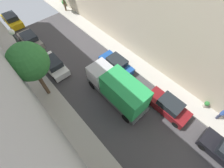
% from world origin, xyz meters
% --- Properties ---
extents(ground, '(32.00, 32.00, 0.00)m').
position_xyz_m(ground, '(0.00, 0.00, 0.00)').
color(ground, '#423F42').
extents(sidewalk_left, '(2.00, 44.00, 0.15)m').
position_xyz_m(sidewalk_left, '(-5.00, 0.00, 0.07)').
color(sidewalk_left, '#B7B2A8').
rests_on(sidewalk_left, ground).
extents(sidewalk_right, '(2.00, 44.00, 0.15)m').
position_xyz_m(sidewalk_right, '(5.00, 0.00, 0.07)').
color(sidewalk_right, '#B7B2A8').
rests_on(sidewalk_right, ground).
extents(parked_car_left_1, '(1.78, 4.20, 1.57)m').
position_xyz_m(parked_car_left_1, '(-2.70, 5.61, 0.72)').
color(parked_car_left_1, white).
rests_on(parked_car_left_1, ground).
extents(parked_car_left_2, '(1.78, 4.20, 1.57)m').
position_xyz_m(parked_car_left_2, '(-2.70, 11.58, 0.72)').
color(parked_car_left_2, gray).
rests_on(parked_car_left_2, ground).
extents(parked_car_left_3, '(1.78, 4.20, 1.57)m').
position_xyz_m(parked_car_left_3, '(-2.70, 17.70, 0.72)').
color(parked_car_left_3, gold).
rests_on(parked_car_left_3, ground).
extents(parked_car_right_1, '(1.78, 4.20, 1.57)m').
position_xyz_m(parked_car_right_1, '(2.70, -6.23, 0.72)').
color(parked_car_right_1, maroon).
rests_on(parked_car_right_1, ground).
extents(parked_car_right_2, '(1.78, 4.20, 1.57)m').
position_xyz_m(parked_car_right_2, '(2.70, 0.91, 0.72)').
color(parked_car_right_2, '#194799').
rests_on(parked_car_right_2, ground).
extents(delivery_truck, '(2.26, 6.60, 3.38)m').
position_xyz_m(delivery_truck, '(0.00, -2.17, 1.79)').
color(delivery_truck, '#4C4C51').
rests_on(delivery_truck, ground).
extents(pedestrian, '(0.40, 0.36, 1.72)m').
position_xyz_m(pedestrian, '(5.44, -9.96, 1.07)').
color(pedestrian, '#2D334C').
rests_on(pedestrian, sidewalk_right).
extents(street_tree_0, '(3.18, 3.18, 6.20)m').
position_xyz_m(street_tree_0, '(-4.86, 3.12, 4.73)').
color(street_tree_0, brown).
rests_on(street_tree_0, sidewalk_left).
extents(potted_plant_0, '(0.46, 0.46, 0.82)m').
position_xyz_m(potted_plant_0, '(5.64, -8.58, 0.61)').
color(potted_plant_0, '#B2A899').
rests_on(potted_plant_0, sidewalk_right).
extents(potted_plant_1, '(0.65, 0.65, 0.88)m').
position_xyz_m(potted_plant_1, '(5.72, 17.05, 0.64)').
color(potted_plant_1, '#B2A899').
rests_on(potted_plant_1, sidewalk_right).
extents(lamp_post, '(0.44, 0.44, 6.43)m').
position_xyz_m(lamp_post, '(-4.60, 5.02, 4.29)').
color(lamp_post, '#333338').
rests_on(lamp_post, sidewalk_left).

